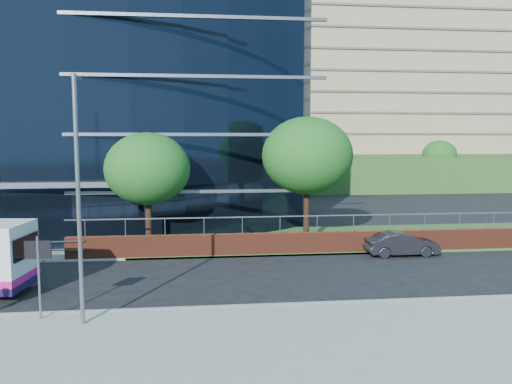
{
  "coord_description": "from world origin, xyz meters",
  "views": [
    {
      "loc": [
        9.88,
        -18.41,
        6.11
      ],
      "look_at": [
        12.8,
        8.0,
        3.32
      ],
      "focal_mm": 35.0,
      "sensor_mm": 36.0,
      "label": 1
    }
  ],
  "objects": [
    {
      "name": "tree_dist_f",
      "position": [
        40.0,
        42.0,
        4.21
      ],
      "size": [
        4.29,
        4.29,
        6.05
      ],
      "color": "black",
      "rests_on": "ground"
    },
    {
      "name": "apartment_block",
      "position": [
        32.0,
        57.21,
        11.11
      ],
      "size": [
        60.0,
        42.0,
        30.0
      ],
      "color": "#2D511E",
      "rests_on": "ground"
    },
    {
      "name": "tree_far_c",
      "position": [
        7.0,
        9.0,
        4.54
      ],
      "size": [
        4.62,
        4.62,
        6.51
      ],
      "color": "black",
      "rests_on": "ground"
    },
    {
      "name": "glass_office",
      "position": [
        -4.0,
        20.85,
        8.0
      ],
      "size": [
        44.0,
        23.1,
        16.0
      ],
      "color": "black",
      "rests_on": "ground"
    },
    {
      "name": "parked_car",
      "position": [
        20.39,
        6.5,
        0.63
      ],
      "size": [
        3.81,
        1.33,
        1.26
      ],
      "primitive_type": "imported",
      "rotation": [
        0.0,
        0.0,
        1.57
      ],
      "color": "black",
      "rests_on": "ground"
    },
    {
      "name": "street_sign",
      "position": [
        4.5,
        -1.59,
        2.15
      ],
      "size": [
        0.85,
        0.09,
        2.8
      ],
      "color": "slate",
      "rests_on": "pavement_near"
    },
    {
      "name": "retaining_wall",
      "position": [
        20.0,
        7.3,
        0.61
      ],
      "size": [
        34.0,
        0.4,
        2.11
      ],
      "color": "maroon",
      "rests_on": "ground"
    },
    {
      "name": "tree_far_d",
      "position": [
        16.0,
        10.0,
        5.19
      ],
      "size": [
        5.28,
        5.28,
        7.44
      ],
      "color": "black",
      "rests_on": "ground"
    },
    {
      "name": "streetlight_east",
      "position": [
        6.0,
        -2.17,
        4.44
      ],
      "size": [
        0.15,
        0.77,
        8.0
      ],
      "color": "slate",
      "rests_on": "pavement_near"
    },
    {
      "name": "grass_verge",
      "position": [
        24.0,
        11.0,
        0.06
      ],
      "size": [
        36.0,
        8.0,
        0.12
      ],
      "primitive_type": "cube",
      "color": "#2D511E",
      "rests_on": "ground"
    },
    {
      "name": "tree_dist_e",
      "position": [
        24.0,
        40.0,
        4.54
      ],
      "size": [
        4.62,
        4.62,
        6.51
      ],
      "color": "black",
      "rests_on": "ground"
    }
  ]
}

